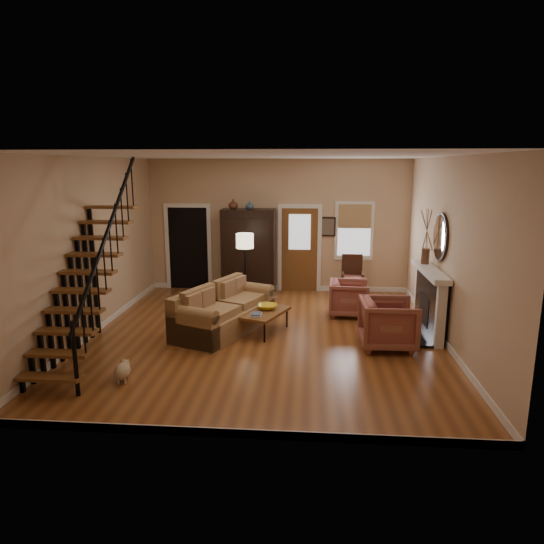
# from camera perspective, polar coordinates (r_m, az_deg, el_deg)

# --- Properties ---
(room) EXTENTS (7.00, 7.33, 3.30)m
(room) POSITION_cam_1_polar(r_m,az_deg,el_deg) (10.55, -2.20, 3.52)
(room) COLOR brown
(room) RESTS_ON ground
(staircase) EXTENTS (0.94, 2.80, 3.20)m
(staircase) POSITION_cam_1_polar(r_m,az_deg,el_deg) (8.27, -21.32, 0.86)
(staircase) COLOR brown
(staircase) RESTS_ON ground
(fireplace) EXTENTS (0.33, 1.95, 2.30)m
(fireplace) POSITION_cam_1_polar(r_m,az_deg,el_deg) (9.68, 18.25, -2.56)
(fireplace) COLOR black
(fireplace) RESTS_ON ground
(armoire) EXTENTS (1.30, 0.60, 2.10)m
(armoire) POSITION_cam_1_polar(r_m,az_deg,el_deg) (12.02, -2.76, 2.41)
(armoire) COLOR black
(armoire) RESTS_ON ground
(vase_a) EXTENTS (0.24, 0.24, 0.25)m
(vase_a) POSITION_cam_1_polar(r_m,az_deg,el_deg) (11.82, -4.59, 7.96)
(vase_a) COLOR #4C2619
(vase_a) RESTS_ON armoire
(vase_b) EXTENTS (0.20, 0.20, 0.21)m
(vase_b) POSITION_cam_1_polar(r_m,az_deg,el_deg) (11.76, -2.64, 7.87)
(vase_b) COLOR #334C60
(vase_b) RESTS_ON armoire
(sofa) EXTENTS (1.81, 2.48, 0.85)m
(sofa) POSITION_cam_1_polar(r_m,az_deg,el_deg) (9.38, -5.61, -4.43)
(sofa) COLOR #977044
(sofa) RESTS_ON ground
(coffee_table) EXTENTS (1.01, 1.26, 0.42)m
(coffee_table) POSITION_cam_1_polar(r_m,az_deg,el_deg) (9.32, -0.93, -5.88)
(coffee_table) COLOR brown
(coffee_table) RESTS_ON ground
(bowl) EXTENTS (0.38, 0.38, 0.09)m
(bowl) POSITION_cam_1_polar(r_m,az_deg,el_deg) (9.38, -0.54, -4.11)
(bowl) COLOR yellow
(bowl) RESTS_ON coffee_table
(books) EXTENTS (0.20, 0.28, 0.05)m
(books) POSITION_cam_1_polar(r_m,az_deg,el_deg) (8.97, -1.88, -5.02)
(books) COLOR beige
(books) RESTS_ON coffee_table
(armchair_left) EXTENTS (0.97, 0.94, 0.87)m
(armchair_left) POSITION_cam_1_polar(r_m,az_deg,el_deg) (8.74, 13.51, -5.94)
(armchair_left) COLOR maroon
(armchair_left) RESTS_ON ground
(armchair_right) EXTENTS (0.87, 0.85, 0.75)m
(armchair_right) POSITION_cam_1_polar(r_m,az_deg,el_deg) (10.44, 9.04, -3.07)
(armchair_right) COLOR maroon
(armchair_right) RESTS_ON ground
(floor_lamp) EXTENTS (0.47, 0.47, 1.68)m
(floor_lamp) POSITION_cam_1_polar(r_m,az_deg,el_deg) (10.76, -3.17, 0.09)
(floor_lamp) COLOR black
(floor_lamp) RESTS_ON ground
(side_chair) EXTENTS (0.54, 0.54, 1.02)m
(side_chair) POSITION_cam_1_polar(r_m,az_deg,el_deg) (11.88, 9.44, -0.52)
(side_chair) COLOR #381F11
(side_chair) RESTS_ON ground
(dog) EXTENTS (0.30, 0.43, 0.29)m
(dog) POSITION_cam_1_polar(r_m,az_deg,el_deg) (7.65, -17.18, -11.18)
(dog) COLOR #CBB28B
(dog) RESTS_ON ground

